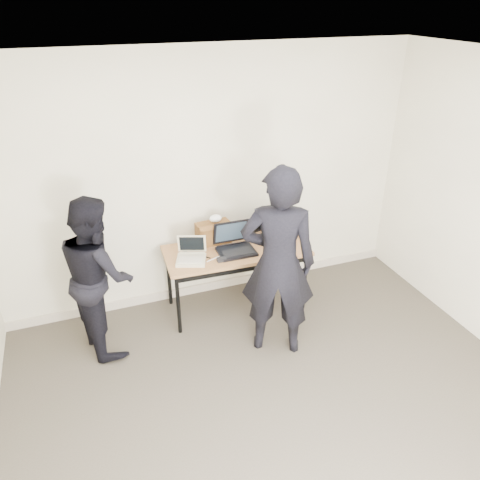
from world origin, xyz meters
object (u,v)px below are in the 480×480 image
laptop_beige (191,256)px  laptop_right (270,232)px  laptop_center (234,244)px  person_observer (98,275)px  leather_satchel (213,232)px  equipment_box (284,226)px  person_typist (278,264)px  desk (237,255)px

laptop_beige → laptop_right: 0.96m
laptop_center → person_observer: person_observer is taller
person_observer → laptop_center: bearing=-98.4°
laptop_right → leather_satchel: laptop_right is taller
laptop_right → equipment_box: bearing=-2.2°
leather_satchel → equipment_box: (0.81, -0.04, -0.05)m
laptop_center → person_typist: bearing=-78.2°
desk → leather_satchel: bearing=130.8°
leather_satchel → person_typist: (0.31, -0.96, 0.09)m
laptop_beige → person_observer: person_observer is taller
equipment_box → person_observer: person_observer is taller
laptop_center → person_observer: (-1.39, -0.11, -0.01)m
leather_satchel → person_observer: (-1.23, -0.33, -0.07)m
laptop_right → person_typist: person_typist is taller
laptop_right → person_typist: (-0.31, -0.88, 0.15)m
laptop_center → equipment_box: laptop_center is taller
laptop_center → desk: bearing=-10.9°
laptop_center → leather_satchel: laptop_center is taller
desk → person_observer: size_ratio=0.98×
desk → laptop_beige: laptop_beige is taller
laptop_beige → leather_satchel: (0.32, 0.27, 0.08)m
person_observer → laptop_right: bearing=-95.3°
laptop_right → desk: bearing=-179.5°
laptop_beige → laptop_center: laptop_center is taller
person_typist → person_observer: 1.67m
laptop_right → equipment_box: size_ratio=1.76×
equipment_box → laptop_right: bearing=-165.0°
person_typist → laptop_right: bearing=-84.6°
equipment_box → laptop_center: bearing=-163.9°
equipment_box → person_typist: 1.06m
laptop_center → laptop_right: size_ratio=0.83×
desk → leather_satchel: leather_satchel is taller
desk → equipment_box: bearing=19.6°
leather_satchel → laptop_right: bearing=-11.8°
leather_satchel → person_observer: bearing=-168.8°
person_typist → equipment_box: bearing=-93.3°
laptop_beige → leather_satchel: size_ratio=0.98×
laptop_right → equipment_box: laptop_right is taller
laptop_beige → laptop_right: size_ratio=0.80×
laptop_center → person_typist: person_typist is taller
desk → laptop_beige: (-0.50, -0.04, 0.11)m
person_observer → laptop_beige: bearing=-98.8°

